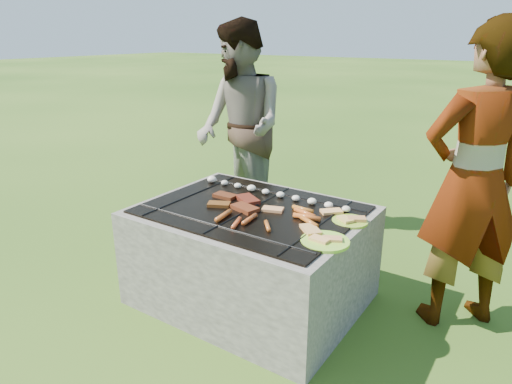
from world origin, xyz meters
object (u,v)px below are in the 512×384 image
Objects in this scene: cook at (474,182)px; fire_pit at (251,258)px; plate_far at (350,221)px; plate_near at (325,241)px; bystander at (240,128)px.

fire_pit is at bearing -19.49° from cook.
cook reaches higher than plate_far.
bystander reaches higher than plate_near.
cook is at bearing 23.98° from fire_pit.
fire_pit is 0.67m from plate_near.
bystander is at bearing -56.52° from cook.
bystander reaches higher than cook.
plate_near is 0.15× the size of cook.
cook is at bearing 17.08° from bystander.
plate_near is at bearing 6.91° from cook.
bystander reaches higher than fire_pit.
bystander is (-1.30, 1.09, 0.25)m from plate_near.
fire_pit is 1.33m from cook.
bystander reaches higher than plate_far.
bystander is (-1.30, 0.77, 0.25)m from plate_far.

